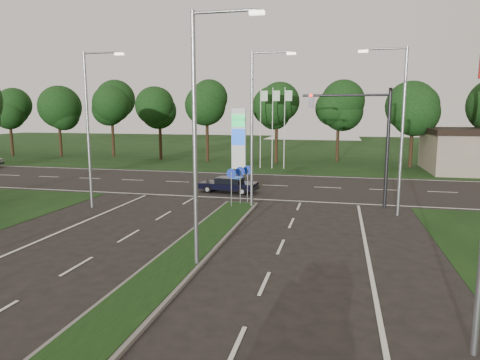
# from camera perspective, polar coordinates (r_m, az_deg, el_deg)

# --- Properties ---
(ground) EXTENTS (160.00, 160.00, 0.00)m
(ground) POSITION_cam_1_polar(r_m,az_deg,el_deg) (11.54, -20.24, -20.69)
(ground) COLOR black
(ground) RESTS_ON ground
(verge_far) EXTENTS (160.00, 50.00, 0.02)m
(verge_far) POSITION_cam_1_polar(r_m,az_deg,el_deg) (63.78, 7.92, 3.89)
(verge_far) COLOR black
(verge_far) RESTS_ON ground
(cross_road) EXTENTS (160.00, 12.00, 0.02)m
(cross_road) POSITION_cam_1_polar(r_m,az_deg,el_deg) (33.26, 2.96, -0.70)
(cross_road) COLOR black
(cross_road) RESTS_ON ground
(median_kerb) EXTENTS (2.00, 26.00, 0.12)m
(median_kerb) POSITION_cam_1_polar(r_m,az_deg,el_deg) (14.65, -11.43, -13.44)
(median_kerb) COLOR slate
(median_kerb) RESTS_ON ground
(streetlight_median_near) EXTENTS (2.53, 0.22, 9.00)m
(streetlight_median_near) POSITION_cam_1_polar(r_m,az_deg,el_deg) (15.05, -5.36, 6.94)
(streetlight_median_near) COLOR gray
(streetlight_median_near) RESTS_ON ground
(streetlight_median_far) EXTENTS (2.53, 0.22, 9.00)m
(streetlight_median_far) POSITION_cam_1_polar(r_m,az_deg,el_deg) (24.74, 2.05, 7.78)
(streetlight_median_far) COLOR gray
(streetlight_median_far) RESTS_ON ground
(streetlight_left_far) EXTENTS (2.53, 0.22, 9.00)m
(streetlight_left_far) POSITION_cam_1_polar(r_m,az_deg,el_deg) (26.34, -19.30, 7.36)
(streetlight_left_far) COLOR gray
(streetlight_left_far) RESTS_ON ground
(streetlight_right_far) EXTENTS (2.53, 0.22, 9.00)m
(streetlight_right_far) POSITION_cam_1_polar(r_m,az_deg,el_deg) (24.46, 20.43, 7.21)
(streetlight_right_far) COLOR gray
(streetlight_right_far) RESTS_ON ground
(traffic_signal) EXTENTS (5.10, 0.42, 7.00)m
(traffic_signal) POSITION_cam_1_polar(r_m,az_deg,el_deg) (26.32, 16.34, 6.57)
(traffic_signal) COLOR black
(traffic_signal) RESTS_ON ground
(median_signs) EXTENTS (1.16, 1.76, 2.38)m
(median_signs) POSITION_cam_1_polar(r_m,az_deg,el_deg) (25.63, -0.02, 0.27)
(median_signs) COLOR gray
(median_signs) RESTS_ON ground
(gas_pylon) EXTENTS (5.80, 1.26, 8.00)m
(gas_pylon) POSITION_cam_1_polar(r_m,az_deg,el_deg) (42.48, 0.12, 5.76)
(gas_pylon) COLOR silver
(gas_pylon) RESTS_ON ground
(treeline_far) EXTENTS (6.00, 6.00, 9.90)m
(treeline_far) POSITION_cam_1_polar(r_m,az_deg,el_deg) (48.55, 6.54, 10.41)
(treeline_far) COLOR black
(treeline_far) RESTS_ON ground
(navy_sedan) EXTENTS (4.11, 2.00, 1.09)m
(navy_sedan) POSITION_cam_1_polar(r_m,az_deg,el_deg) (30.13, -1.53, -0.58)
(navy_sedan) COLOR black
(navy_sedan) RESTS_ON ground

